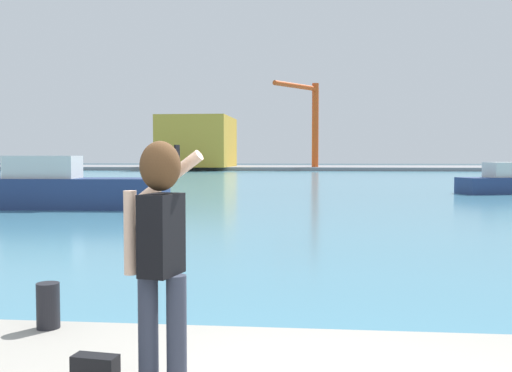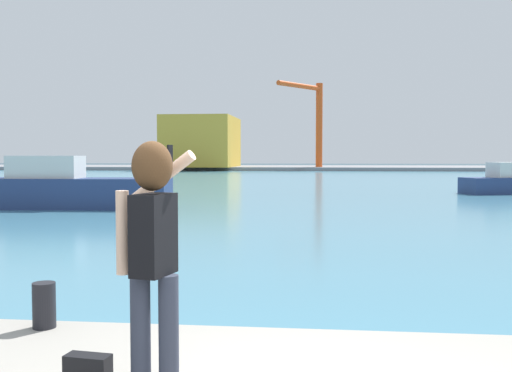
# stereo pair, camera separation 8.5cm
# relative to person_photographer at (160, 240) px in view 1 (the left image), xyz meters

# --- Properties ---
(ground_plane) EXTENTS (220.00, 220.00, 0.00)m
(ground_plane) POSITION_rel_person_photographer_xyz_m (0.86, 49.60, -1.70)
(ground_plane) COLOR #334751
(harbor_water) EXTENTS (140.00, 100.00, 0.02)m
(harbor_water) POSITION_rel_person_photographer_xyz_m (0.86, 51.60, -1.69)
(harbor_water) COLOR teal
(harbor_water) RESTS_ON ground_plane
(far_shore_dock) EXTENTS (140.00, 20.00, 0.53)m
(far_shore_dock) POSITION_rel_person_photographer_xyz_m (0.86, 91.60, -1.43)
(far_shore_dock) COLOR gray
(far_shore_dock) RESTS_ON ground_plane
(person_photographer) EXTENTS (0.53, 0.57, 1.74)m
(person_photographer) POSITION_rel_person_photographer_xyz_m (0.00, 0.00, 0.00)
(person_photographer) COLOR #2D3342
(person_photographer) RESTS_ON quay_promenade
(handbag) EXTENTS (0.34, 0.18, 0.24)m
(handbag) POSITION_rel_person_photographer_xyz_m (-0.48, 0.00, -0.95)
(handbag) COLOR black
(handbag) RESTS_ON quay_promenade
(harbor_bollard) EXTENTS (0.22, 0.22, 0.43)m
(harbor_bollard) POSITION_rel_person_photographer_xyz_m (-1.46, 1.37, -0.85)
(harbor_bollard) COLOR black
(harbor_bollard) RESTS_ON quay_promenade
(boat_moored) EXTENTS (8.53, 2.54, 2.24)m
(boat_moored) POSITION_rel_person_photographer_xyz_m (-9.58, 20.07, -0.85)
(boat_moored) COLOR navy
(boat_moored) RESTS_ON harbor_water
(warehouse_left) EXTENTS (10.30, 13.93, 7.67)m
(warehouse_left) POSITION_rel_person_photographer_xyz_m (-17.05, 85.86, 2.67)
(warehouse_left) COLOR gold
(warehouse_left) RESTS_ON far_shore_dock
(port_crane) EXTENTS (6.36, 8.68, 12.48)m
(port_crane) POSITION_rel_person_photographer_xyz_m (0.27, 83.58, 6.58)
(port_crane) COLOR #D84C19
(port_crane) RESTS_ON far_shore_dock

